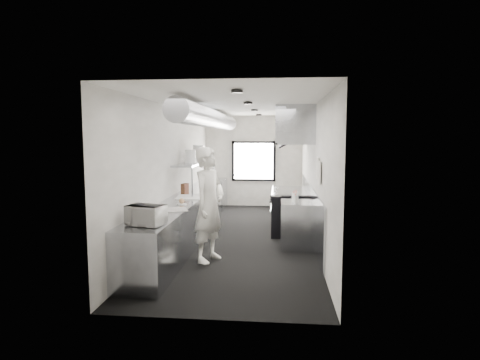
% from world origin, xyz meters
% --- Properties ---
extents(floor, '(3.00, 8.00, 0.01)m').
position_xyz_m(floor, '(0.00, 0.00, 0.00)').
color(floor, black).
rests_on(floor, ground).
extents(ceiling, '(3.00, 8.00, 0.01)m').
position_xyz_m(ceiling, '(0.00, 0.00, 2.80)').
color(ceiling, white).
rests_on(ceiling, wall_back).
extents(wall_back, '(3.00, 0.02, 2.80)m').
position_xyz_m(wall_back, '(0.00, 4.00, 1.40)').
color(wall_back, silver).
rests_on(wall_back, floor).
extents(wall_front, '(3.00, 0.02, 2.80)m').
position_xyz_m(wall_front, '(0.00, -4.00, 1.40)').
color(wall_front, silver).
rests_on(wall_front, floor).
extents(wall_left, '(0.02, 8.00, 2.80)m').
position_xyz_m(wall_left, '(-1.50, 0.00, 1.40)').
color(wall_left, silver).
rests_on(wall_left, floor).
extents(wall_right, '(0.02, 8.00, 2.80)m').
position_xyz_m(wall_right, '(1.50, 0.00, 1.40)').
color(wall_right, silver).
rests_on(wall_right, floor).
extents(wall_cladding, '(0.03, 5.50, 1.10)m').
position_xyz_m(wall_cladding, '(1.48, 0.30, 0.55)').
color(wall_cladding, '#9498A2').
rests_on(wall_cladding, wall_right).
extents(hvac_duct, '(0.40, 6.40, 0.40)m').
position_xyz_m(hvac_duct, '(-0.70, 0.40, 2.55)').
color(hvac_duct, '#95979D').
rests_on(hvac_duct, ceiling).
extents(service_window, '(1.36, 0.05, 1.25)m').
position_xyz_m(service_window, '(0.00, 3.96, 1.40)').
color(service_window, white).
rests_on(service_window, wall_back).
extents(exhaust_hood, '(0.81, 2.20, 0.88)m').
position_xyz_m(exhaust_hood, '(1.10, 0.70, 2.39)').
color(exhaust_hood, '#9498A2').
rests_on(exhaust_hood, ceiling).
extents(prep_counter, '(0.70, 6.00, 0.90)m').
position_xyz_m(prep_counter, '(-1.15, -0.50, 0.45)').
color(prep_counter, '#9498A2').
rests_on(prep_counter, floor).
extents(pass_shelf, '(0.45, 3.00, 0.68)m').
position_xyz_m(pass_shelf, '(-1.19, 1.00, 1.54)').
color(pass_shelf, '#9498A2').
rests_on(pass_shelf, prep_counter).
extents(range, '(0.88, 1.60, 0.94)m').
position_xyz_m(range, '(1.04, 0.70, 0.47)').
color(range, black).
rests_on(range, floor).
extents(bottle_station, '(0.65, 0.80, 0.90)m').
position_xyz_m(bottle_station, '(1.15, -0.70, 0.45)').
color(bottle_station, '#9498A2').
rests_on(bottle_station, floor).
extents(far_work_table, '(0.70, 1.20, 0.90)m').
position_xyz_m(far_work_table, '(-1.15, 3.20, 0.45)').
color(far_work_table, '#9498A2').
rests_on(far_work_table, floor).
extents(notice_sheet_a, '(0.02, 0.28, 0.38)m').
position_xyz_m(notice_sheet_a, '(1.47, -1.20, 1.60)').
color(notice_sheet_a, silver).
rests_on(notice_sheet_a, wall_right).
extents(notice_sheet_b, '(0.02, 0.28, 0.38)m').
position_xyz_m(notice_sheet_b, '(1.47, -1.55, 1.55)').
color(notice_sheet_b, silver).
rests_on(notice_sheet_b, wall_right).
extents(line_cook, '(0.72, 0.85, 1.98)m').
position_xyz_m(line_cook, '(-0.42, -1.71, 0.99)').
color(line_cook, white).
rests_on(line_cook, floor).
extents(microwave, '(0.55, 0.47, 0.29)m').
position_xyz_m(microwave, '(-1.11, -2.99, 1.04)').
color(microwave, silver).
rests_on(microwave, prep_counter).
extents(deli_tub_a, '(0.19, 0.19, 0.11)m').
position_xyz_m(deli_tub_a, '(-1.34, -2.70, 0.95)').
color(deli_tub_a, '#A5AD9F').
rests_on(deli_tub_a, prep_counter).
extents(deli_tub_b, '(0.15, 0.15, 0.10)m').
position_xyz_m(deli_tub_b, '(-1.26, -2.22, 0.95)').
color(deli_tub_b, '#A5AD9F').
rests_on(deli_tub_b, prep_counter).
extents(newspaper, '(0.48, 0.52, 0.01)m').
position_xyz_m(newspaper, '(-0.98, -1.77, 0.91)').
color(newspaper, silver).
rests_on(newspaper, prep_counter).
extents(small_plate, '(0.22, 0.22, 0.01)m').
position_xyz_m(small_plate, '(-1.02, -1.21, 0.91)').
color(small_plate, silver).
rests_on(small_plate, prep_counter).
extents(pastry, '(0.10, 0.10, 0.10)m').
position_xyz_m(pastry, '(-1.02, -1.21, 0.96)').
color(pastry, tan).
rests_on(pastry, small_plate).
extents(cutting_board, '(0.55, 0.69, 0.02)m').
position_xyz_m(cutting_board, '(-1.09, -0.36, 0.91)').
color(cutting_board, silver).
rests_on(cutting_board, prep_counter).
extents(knife_block, '(0.15, 0.23, 0.23)m').
position_xyz_m(knife_block, '(-1.29, 0.18, 1.01)').
color(knife_block, brown).
rests_on(knife_block, prep_counter).
extents(plate_stack_a, '(0.31, 0.31, 0.30)m').
position_xyz_m(plate_stack_a, '(-1.20, 0.39, 1.72)').
color(plate_stack_a, silver).
rests_on(plate_stack_a, pass_shelf).
extents(plate_stack_b, '(0.25, 0.25, 0.27)m').
position_xyz_m(plate_stack_b, '(-1.18, 0.60, 1.71)').
color(plate_stack_b, silver).
rests_on(plate_stack_b, pass_shelf).
extents(plate_stack_c, '(0.30, 0.30, 0.38)m').
position_xyz_m(plate_stack_c, '(-1.20, 1.29, 1.76)').
color(plate_stack_c, silver).
rests_on(plate_stack_c, pass_shelf).
extents(plate_stack_d, '(0.23, 0.23, 0.35)m').
position_xyz_m(plate_stack_d, '(-1.20, 1.55, 1.74)').
color(plate_stack_d, silver).
rests_on(plate_stack_d, pass_shelf).
extents(squeeze_bottle_a, '(0.06, 0.06, 0.17)m').
position_xyz_m(squeeze_bottle_a, '(1.09, -0.96, 0.98)').
color(squeeze_bottle_a, silver).
rests_on(squeeze_bottle_a, bottle_station).
extents(squeeze_bottle_b, '(0.07, 0.07, 0.20)m').
position_xyz_m(squeeze_bottle_b, '(1.12, -0.85, 1.00)').
color(squeeze_bottle_b, silver).
rests_on(squeeze_bottle_b, bottle_station).
extents(squeeze_bottle_c, '(0.06, 0.06, 0.18)m').
position_xyz_m(squeeze_bottle_c, '(1.06, -0.72, 0.99)').
color(squeeze_bottle_c, silver).
rests_on(squeeze_bottle_c, bottle_station).
extents(squeeze_bottle_d, '(0.05, 0.05, 0.16)m').
position_xyz_m(squeeze_bottle_d, '(1.10, -0.57, 0.98)').
color(squeeze_bottle_d, silver).
rests_on(squeeze_bottle_d, bottle_station).
extents(squeeze_bottle_e, '(0.07, 0.07, 0.17)m').
position_xyz_m(squeeze_bottle_e, '(1.12, -0.41, 0.98)').
color(squeeze_bottle_e, silver).
rests_on(squeeze_bottle_e, bottle_station).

